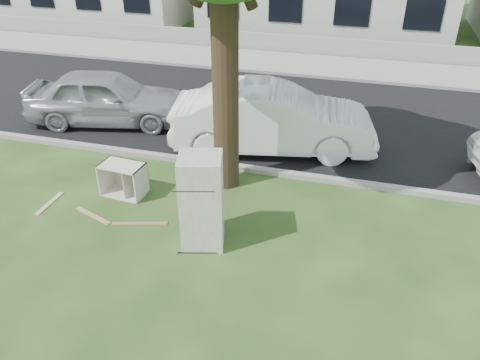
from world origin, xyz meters
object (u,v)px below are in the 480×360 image
(fridge, at_px, (202,202))
(car_left, at_px, (106,97))
(car_center, at_px, (273,119))
(cabinet, at_px, (123,179))

(fridge, distance_m, car_left, 6.28)
(fridge, distance_m, car_center, 4.11)
(car_center, relative_size, car_left, 1.14)
(car_left, bearing_deg, car_center, -106.77)
(car_center, distance_m, car_left, 4.84)
(car_center, bearing_deg, cabinet, 127.29)
(cabinet, height_order, car_left, car_left)
(cabinet, distance_m, car_left, 4.02)
(cabinet, bearing_deg, car_center, 53.26)
(fridge, height_order, car_left, fridge)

